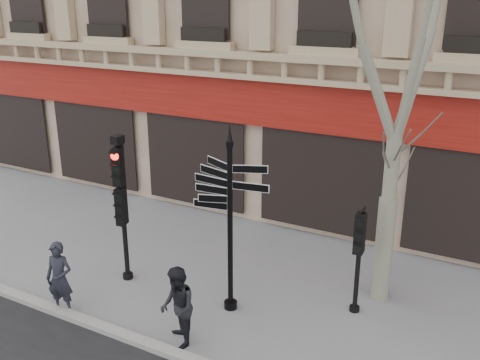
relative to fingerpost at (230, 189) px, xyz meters
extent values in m
plane|color=slate|center=(0.30, -0.53, -2.72)|extent=(80.00, 80.00, 0.00)
cube|color=maroon|center=(0.30, 4.35, 0.88)|extent=(28.00, 0.25, 1.30)
cube|color=tan|center=(0.30, 4.12, 1.85)|extent=(28.00, 0.35, 0.74)
cylinder|color=black|center=(0.00, 0.00, -0.93)|extent=(0.11, 0.11, 3.60)
cylinder|color=black|center=(0.00, 0.00, -2.64)|extent=(0.28, 0.28, 0.16)
cone|color=black|center=(0.00, 0.00, 1.15)|extent=(0.12, 0.12, 0.36)
cylinder|color=black|center=(-2.77, -0.05, -1.12)|extent=(0.11, 0.11, 3.20)
cylinder|color=black|center=(-2.77, -0.05, -2.66)|extent=(0.24, 0.24, 0.13)
cube|color=black|center=(-2.77, -0.05, -0.87)|extent=(0.45, 0.38, 0.87)
cube|color=black|center=(-2.77, -0.05, 0.07)|extent=(0.45, 0.38, 0.87)
sphere|color=#FF0C05|center=(-2.77, -0.05, 0.30)|extent=(0.18, 0.18, 0.18)
cube|color=black|center=(-2.77, -0.05, 0.67)|extent=(0.27, 0.30, 0.18)
cylinder|color=black|center=(2.37, 1.16, -1.60)|extent=(0.11, 0.11, 2.25)
cylinder|color=black|center=(2.37, 1.16, -2.66)|extent=(0.23, 0.23, 0.13)
cube|color=black|center=(2.37, 1.16, -0.90)|extent=(0.40, 0.30, 0.86)
cylinder|color=gray|center=(2.70, 1.94, -1.54)|extent=(0.39, 0.39, 2.37)
cylinder|color=gray|center=(2.70, 1.94, 0.29)|extent=(0.30, 0.30, 1.51)
imported|color=black|center=(-3.03, -1.83, -1.92)|extent=(0.67, 0.52, 1.61)
imported|color=black|center=(-0.25, -1.57, -1.92)|extent=(0.99, 0.99, 1.62)
camera|label=1|loc=(4.94, -8.64, 3.64)|focal=40.00mm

